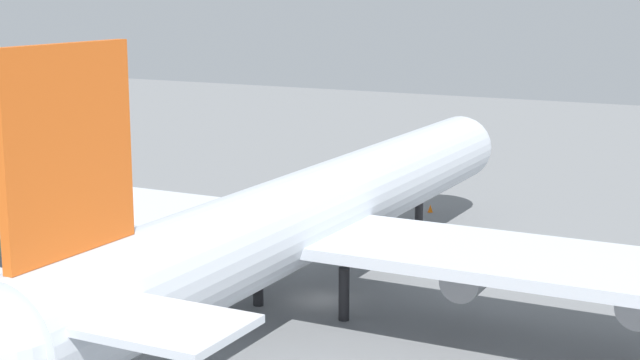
{
  "coord_description": "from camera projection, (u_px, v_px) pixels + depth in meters",
  "views": [
    {
      "loc": [
        -55.35,
        -28.56,
        20.86
      ],
      "look_at": [
        0.0,
        0.0,
        8.35
      ],
      "focal_mm": 53.71,
      "sensor_mm": 36.0,
      "label": 1
    }
  ],
  "objects": [
    {
      "name": "safety_cone_nose",
      "position": [
        430.0,
        208.0,
        90.68
      ],
      "size": [
        0.51,
        0.51,
        0.72
      ],
      "primitive_type": "cone",
      "color": "orange",
      "rests_on": "ground_plane"
    },
    {
      "name": "ground_plane",
      "position": [
        320.0,
        300.0,
        65.17
      ],
      "size": [
        248.84,
        248.84,
        0.0
      ],
      "primitive_type": "plane",
      "color": "slate"
    },
    {
      "name": "cargo_airplane",
      "position": [
        317.0,
        212.0,
        63.59
      ],
      "size": [
        62.21,
        57.77,
        18.57
      ],
      "color": "silver",
      "rests_on": "ground_plane"
    }
  ]
}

